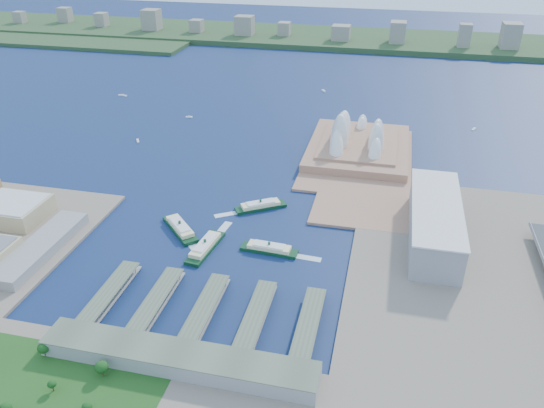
% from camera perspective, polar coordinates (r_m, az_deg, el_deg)
% --- Properties ---
extents(ground, '(3000.00, 3000.00, 0.00)m').
position_cam_1_polar(ground, '(499.64, -5.79, -5.91)').
color(ground, '#0E2145').
rests_on(ground, ground).
extents(east_land, '(240.00, 500.00, 3.00)m').
position_cam_1_polar(east_land, '(449.97, 23.12, -12.85)').
color(east_land, gray).
rests_on(east_land, ground).
extents(peninsula, '(135.00, 220.00, 3.00)m').
position_cam_1_polar(peninsula, '(705.79, 9.29, 4.93)').
color(peninsula, '#A37559').
rests_on(peninsula, ground).
extents(far_shore, '(2200.00, 260.00, 12.00)m').
position_cam_1_polar(far_shore, '(1400.96, 7.40, 17.26)').
color(far_shore, '#2D4926').
rests_on(far_shore, ground).
extents(opera_house, '(134.00, 180.00, 58.00)m').
position_cam_1_polar(opera_house, '(712.89, 9.43, 7.82)').
color(opera_house, white).
rests_on(opera_house, peninsula).
extents(toaster_building, '(45.00, 155.00, 35.00)m').
position_cam_1_polar(toaster_building, '(537.98, 17.08, -1.84)').
color(toaster_building, gray).
rests_on(toaster_building, east_land).
extents(ferry_wharves, '(184.00, 90.00, 9.30)m').
position_cam_1_polar(ferry_wharves, '(437.06, -7.17, -11.12)').
color(ferry_wharves, '#515D46').
rests_on(ferry_wharves, ground).
extents(terminal_building, '(200.00, 28.00, 12.00)m').
position_cam_1_polar(terminal_building, '(393.28, -10.08, -16.08)').
color(terminal_building, gray).
rests_on(terminal_building, south_land).
extents(park, '(150.00, 110.00, 16.00)m').
position_cam_1_polar(park, '(391.91, -24.10, -18.58)').
color(park, '#194714').
rests_on(park, south_land).
extents(far_skyline, '(1900.00, 140.00, 55.00)m').
position_cam_1_polar(far_skyline, '(1375.11, 7.39, 18.47)').
color(far_skyline, gray).
rests_on(far_skyline, far_shore).
extents(ferry_a, '(52.62, 54.10, 11.38)m').
position_cam_1_polar(ferry_a, '(544.06, -9.88, -2.34)').
color(ferry_a, '#0E381B').
rests_on(ferry_a, ground).
extents(ferry_b, '(54.90, 42.41, 10.61)m').
position_cam_1_polar(ferry_b, '(576.52, -1.24, -0.01)').
color(ferry_b, '#0E381B').
rests_on(ferry_b, ground).
extents(ferry_c, '(22.26, 60.86, 11.24)m').
position_cam_1_polar(ferry_c, '(511.24, -7.20, -4.35)').
color(ferry_c, '#0E381B').
rests_on(ferry_c, ground).
extents(ferry_d, '(55.60, 17.37, 10.37)m').
position_cam_1_polar(ferry_d, '(504.84, -0.31, -4.63)').
color(ferry_d, '#0E381B').
rests_on(ferry_d, ground).
extents(boat_a, '(9.33, 12.65, 2.47)m').
position_cam_1_polar(boat_a, '(776.03, -14.25, 6.64)').
color(boat_a, white).
rests_on(boat_a, ground).
extents(boat_b, '(10.50, 4.90, 2.73)m').
position_cam_1_polar(boat_b, '(854.04, -8.92, 9.25)').
color(boat_b, white).
rests_on(boat_b, ground).
extents(boat_c, '(7.65, 11.56, 2.52)m').
position_cam_1_polar(boat_c, '(850.06, 20.89, 7.57)').
color(boat_c, white).
rests_on(boat_c, ground).
extents(boat_d, '(16.05, 5.06, 2.66)m').
position_cam_1_polar(boat_d, '(986.35, -15.77, 11.20)').
color(boat_d, white).
rests_on(boat_d, ground).
extents(boat_e, '(9.41, 11.98, 2.89)m').
position_cam_1_polar(boat_e, '(980.98, 5.58, 12.05)').
color(boat_e, white).
rests_on(boat_e, ground).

